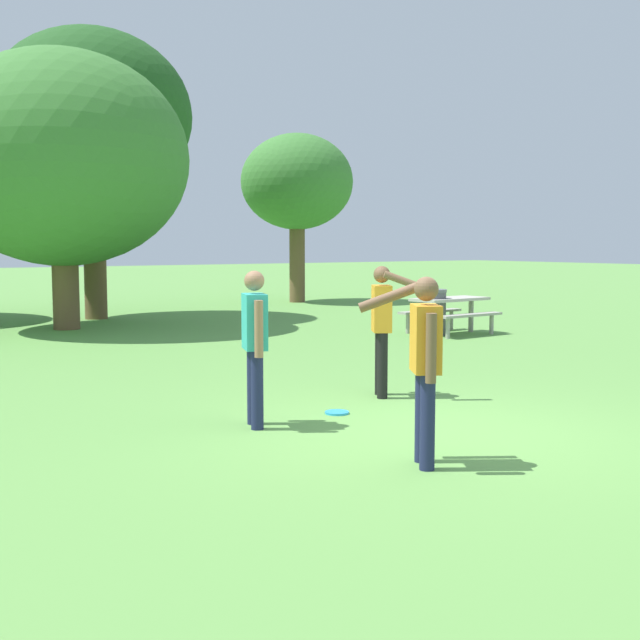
% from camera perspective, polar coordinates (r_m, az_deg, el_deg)
% --- Properties ---
extents(ground_plane, '(120.00, 120.00, 0.00)m').
position_cam_1_polar(ground_plane, '(8.42, 7.62, -7.84)').
color(ground_plane, '#609947').
extents(person_thrower, '(0.56, 0.82, 1.64)m').
position_cam_1_polar(person_thrower, '(10.18, 4.41, -0.03)').
color(person_thrower, black).
rests_on(person_thrower, ground).
extents(person_catcher, '(0.56, 0.82, 1.64)m').
position_cam_1_polar(person_catcher, '(7.03, 7.29, -2.50)').
color(person_catcher, '#1E234C').
rests_on(person_catcher, ground).
extents(person_bystander, '(0.34, 0.58, 1.64)m').
position_cam_1_polar(person_bystander, '(8.50, -4.59, -1.24)').
color(person_bystander, '#1E234C').
rests_on(person_bystander, ground).
extents(frisbee, '(0.27, 0.27, 0.03)m').
position_cam_1_polar(frisbee, '(9.26, 1.19, -6.50)').
color(frisbee, '#2D9EDB').
rests_on(frisbee, ground).
extents(picnic_table_near, '(1.79, 1.52, 0.77)m').
position_cam_1_polar(picnic_table_near, '(17.45, 9.08, 0.87)').
color(picnic_table_near, '#B2ADA3').
rests_on(picnic_table_near, ground).
extents(trash_can_beside_table, '(0.59, 0.59, 0.96)m').
position_cam_1_polar(trash_can_beside_table, '(17.17, 7.88, 0.55)').
color(trash_can_beside_table, '#515156').
rests_on(trash_can_beside_table, ground).
extents(tree_slender_mid, '(5.55, 5.55, 6.13)m').
position_cam_1_polar(tree_slender_mid, '(19.10, -17.62, 10.67)').
color(tree_slender_mid, brown).
rests_on(tree_slender_mid, ground).
extents(tree_back_left, '(4.98, 4.98, 7.21)m').
position_cam_1_polar(tree_back_left, '(21.63, -15.72, 13.54)').
color(tree_back_left, brown).
rests_on(tree_back_left, ground).
extents(tree_back_right, '(3.62, 3.62, 5.43)m').
position_cam_1_polar(tree_back_right, '(26.58, -1.62, 9.56)').
color(tree_back_right, brown).
rests_on(tree_back_right, ground).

